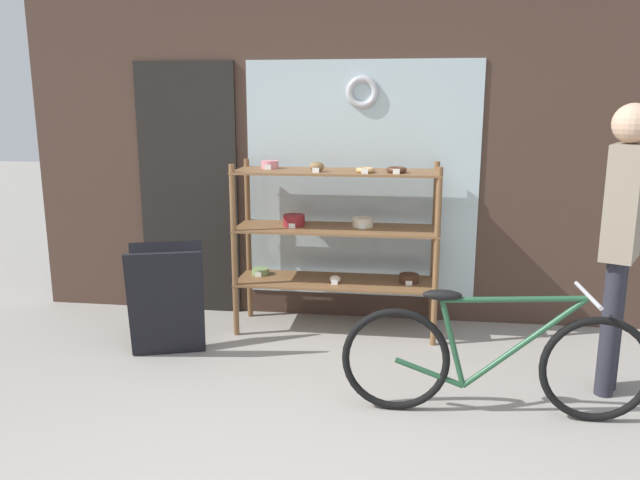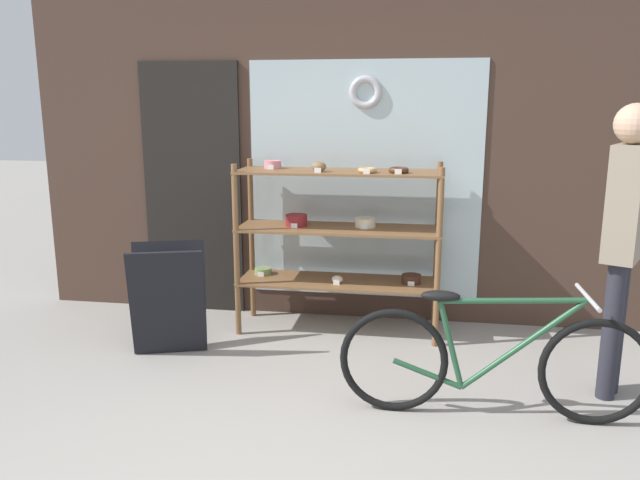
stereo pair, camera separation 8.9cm
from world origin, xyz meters
TOP-DOWN VIEW (x-y plane):
  - storefront_facade at (-0.03, 2.51)m, footprint 5.17×0.13m
  - display_case at (0.03, 2.14)m, footprint 1.56×0.48m
  - bicycle at (1.08, 0.88)m, footprint 1.74×0.46m
  - sandwich_board at (-1.10, 1.48)m, footprint 0.61×0.52m
  - pedestrian at (1.84, 1.29)m, footprint 0.30×0.37m

SIDE VIEW (x-z plane):
  - bicycle at x=1.08m, z-range -0.04..0.72m
  - sandwich_board at x=-1.10m, z-range 0.01..0.79m
  - display_case at x=0.03m, z-range 0.14..1.48m
  - pedestrian at x=1.84m, z-range 0.17..1.94m
  - storefront_facade at x=-0.03m, z-range -0.05..3.56m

